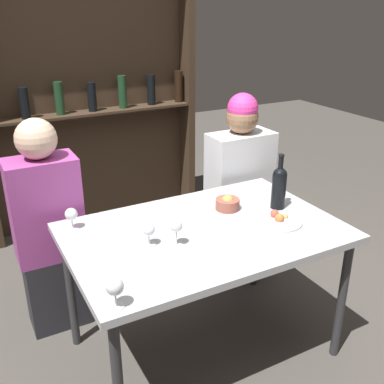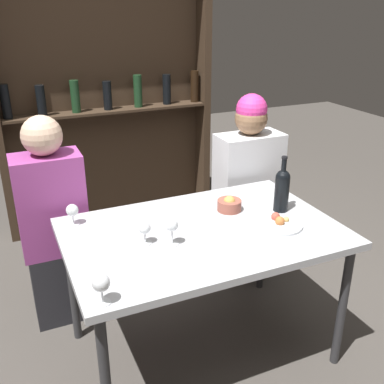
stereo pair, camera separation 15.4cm
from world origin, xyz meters
TOP-DOWN VIEW (x-y plane):
  - ground_plane at (0.00, 0.00)m, footprint 10.00×10.00m
  - dining_table at (0.00, 0.00)m, footprint 1.32×0.86m
  - wine_rack_wall at (0.00, 1.82)m, footprint 1.73×0.21m
  - wine_bottle at (0.47, 0.04)m, footprint 0.08×0.08m
  - wine_glass_0 at (-0.58, -0.37)m, footprint 0.07×0.07m
  - wine_glass_1 at (-0.56, 0.32)m, footprint 0.06×0.06m
  - wine_glass_2 at (-0.30, -0.01)m, footprint 0.06×0.06m
  - wine_glass_3 at (-0.19, -0.07)m, footprint 0.06×0.06m
  - food_plate_0 at (0.37, -0.11)m, footprint 0.23×0.23m
  - snack_bowl at (0.22, 0.15)m, footprint 0.13×0.13m
  - seated_person_left at (-0.63, 0.60)m, footprint 0.36×0.22m
  - seated_person_right at (0.61, 0.60)m, footprint 0.42×0.22m

SIDE VIEW (x-z plane):
  - ground_plane at x=0.00m, z-range 0.00..0.00m
  - seated_person_left at x=-0.63m, z-range -0.03..1.20m
  - seated_person_right at x=0.61m, z-range -0.02..1.22m
  - dining_table at x=0.00m, z-range 0.31..1.04m
  - food_plate_0 at x=0.37m, z-range 0.72..0.77m
  - snack_bowl at x=0.22m, z-range 0.72..0.80m
  - wine_glass_1 at x=-0.56m, z-range 0.75..0.86m
  - wine_glass_2 at x=-0.30m, z-range 0.75..0.86m
  - wine_glass_0 at x=-0.58m, z-range 0.75..0.88m
  - wine_glass_3 at x=-0.19m, z-range 0.76..0.89m
  - wine_bottle at x=0.47m, z-range 0.71..1.01m
  - wine_rack_wall at x=0.00m, z-range 0.02..2.30m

